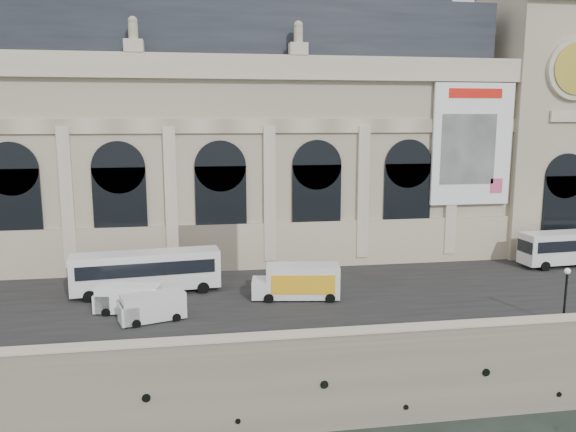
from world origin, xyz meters
name	(u,v)px	position (x,y,z in m)	size (l,w,h in m)	color
quay	(250,265)	(0.00, 35.00, 3.00)	(160.00, 70.00, 6.00)	gray
street	(270,291)	(0.00, 14.00, 6.03)	(160.00, 24.00, 0.06)	#2D2D2D
parapet	(294,341)	(0.00, 0.60, 6.62)	(160.00, 1.40, 1.21)	gray
museum	(200,136)	(-5.98, 30.86, 19.72)	(69.00, 18.70, 29.10)	#B5AA8B
clock_pavilion	(534,105)	(34.00, 27.93, 23.42)	(13.00, 14.72, 36.70)	#B5AA8B
bus_left	(147,271)	(-11.10, 15.19, 8.17)	(13.35, 4.19, 3.87)	silver
van_b	(149,308)	(-10.28, 7.77, 7.15)	(5.37, 3.30, 2.24)	silver
van_c	(125,299)	(-12.43, 10.23, 7.18)	(5.48, 2.88, 2.32)	white
box_truck	(298,282)	(2.18, 11.57, 7.55)	(7.91, 3.60, 3.08)	silver
lamp_right	(565,297)	(21.24, 1.92, 8.27)	(0.47, 0.47, 4.57)	black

